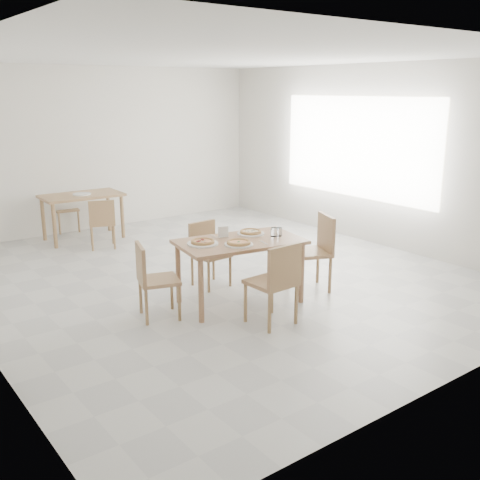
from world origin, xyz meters
TOP-DOWN VIEW (x-y plane):
  - room at (2.98, 0.30)m, footprint 7.28×7.00m
  - main_table at (-0.31, -0.95)m, footprint 1.52×1.02m
  - chair_south at (-0.40, -1.70)m, footprint 0.46×0.46m
  - chair_north at (-0.26, -0.20)m, footprint 0.42×0.42m
  - chair_west at (-1.35, -0.75)m, footprint 0.51×0.51m
  - chair_east at (0.72, -1.14)m, footprint 0.60×0.60m
  - plate_margherita at (-0.45, -1.11)m, footprint 0.32×0.32m
  - plate_mushroom at (-0.05, -0.81)m, footprint 0.32×0.32m
  - plate_pepperoni at (-0.75, -0.84)m, footprint 0.34×0.34m
  - pizza_margherita at (-0.45, -1.11)m, footprint 0.34×0.34m
  - pizza_mushroom at (-0.05, -0.81)m, footprint 0.27×0.27m
  - pizza_pepperoni at (-0.75, -0.84)m, footprint 0.33×0.33m
  - tumbler_a at (0.17, -1.06)m, footprint 0.07×0.07m
  - tumbler_b at (0.11, -1.05)m, footprint 0.08×0.08m
  - napkin_holder at (-0.40, -0.75)m, footprint 0.14×0.09m
  - fork_a at (-0.46, -0.63)m, footprint 0.04×0.17m
  - fork_b at (-0.17, -1.20)m, footprint 0.05×0.19m
  - second_table at (-0.66, 2.90)m, footprint 1.29×0.76m
  - chair_back_s at (-0.65, 2.15)m, footprint 0.50×0.50m
  - chair_back_n at (-0.68, 3.64)m, footprint 0.43×0.43m
  - plate_empty at (-0.66, 2.87)m, footprint 0.29×0.29m

SIDE VIEW (x-z plane):
  - chair_back_n at x=-0.68m, z-range 0.06..0.83m
  - chair_back_s at x=-0.65m, z-range 0.06..0.84m
  - chair_north at x=-0.26m, z-range 0.06..0.87m
  - chair_west at x=-1.35m, z-range 0.07..0.90m
  - chair_south at x=-0.40m, z-range 0.07..0.97m
  - chair_east at x=0.72m, z-range 0.07..1.01m
  - second_table at x=-0.66m, z-range 0.27..1.02m
  - main_table at x=-0.31m, z-range 0.29..1.04m
  - fork_a at x=-0.46m, z-range 0.75..0.76m
  - fork_b at x=-0.17m, z-range 0.75..0.76m
  - plate_margherita at x=-0.45m, z-range 0.75..0.77m
  - plate_mushroom at x=-0.05m, z-range 0.75..0.77m
  - plate_pepperoni at x=-0.75m, z-range 0.75..0.77m
  - plate_empty at x=-0.66m, z-range 0.75..0.77m
  - pizza_margherita at x=-0.45m, z-range 0.76..0.80m
  - pizza_mushroom at x=-0.05m, z-range 0.76..0.80m
  - pizza_pepperoni at x=-0.75m, z-range 0.77..0.80m
  - tumbler_a at x=0.17m, z-range 0.75..0.85m
  - tumbler_b at x=0.11m, z-range 0.75..0.85m
  - napkin_holder at x=-0.40m, z-range 0.75..0.88m
  - room at x=2.98m, z-range -2.00..5.00m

